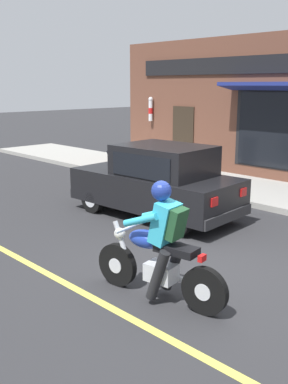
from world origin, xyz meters
The scene contains 7 objects.
ground_plane centered at (0.00, 0.00, 0.00)m, with size 80.00×80.00×0.00m, color #2B2B2D.
sidewalk_curb centered at (4.96, 3.00, 0.07)m, with size 2.60×22.00×0.14m, color #9E9B93.
lane_stripe centered at (-1.80, 3.00, 0.00)m, with size 0.12×19.80×0.01m, color #D1C64C.
storefront_building centered at (6.49, 2.63, 2.11)m, with size 1.25×11.67×4.20m.
motorcycle_with_rider centered at (-1.17, -0.17, 0.68)m, with size 0.67×2.01×1.62m.
car_hatchback centered at (1.58, 2.56, 0.77)m, with size 1.87×3.87×1.57m.
trash_bin centered at (4.82, 4.18, 0.64)m, with size 0.56×0.56×0.98m.
Camera 1 is at (-5.15, -3.98, 2.79)m, focal length 42.00 mm.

